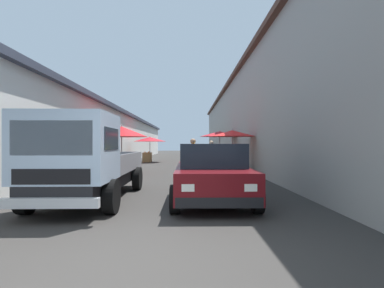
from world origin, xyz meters
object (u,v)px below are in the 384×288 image
(delivery_truck, at_px, (81,162))
(plastic_stool, at_px, (190,162))
(fruit_stall_far_right, at_px, (232,141))
(vendor_by_crates, at_px, (211,153))
(fruit_stall_far_left, at_px, (220,137))
(fruit_stall_mid_lane, at_px, (122,135))
(vendor_in_shade, at_px, (193,156))
(fruit_stall_near_left, at_px, (149,142))
(hatchback_car, at_px, (211,172))

(delivery_truck, distance_m, plastic_stool, 11.64)
(fruit_stall_far_right, height_order, vendor_by_crates, fruit_stall_far_right)
(fruit_stall_far_left, distance_m, plastic_stool, 2.91)
(fruit_stall_far_left, bearing_deg, vendor_by_crates, 164.89)
(fruit_stall_mid_lane, relative_size, delivery_truck, 0.51)
(delivery_truck, xyz_separation_m, vendor_by_crates, (9.69, -3.78, -0.09))
(vendor_in_shade, xyz_separation_m, plastic_stool, (6.44, 0.12, -0.64))
(fruit_stall_far_left, xyz_separation_m, fruit_stall_mid_lane, (-5.52, 5.36, -0.03))
(fruit_stall_far_right, bearing_deg, fruit_stall_near_left, 30.86)
(fruit_stall_far_left, distance_m, vendor_by_crates, 3.23)
(vendor_in_shade, bearing_deg, fruit_stall_far_right, -40.29)
(hatchback_car, distance_m, delivery_truck, 3.14)
(vendor_by_crates, bearing_deg, fruit_stall_near_left, 34.87)
(fruit_stall_far_right, height_order, vendor_in_shade, fruit_stall_far_right)
(vendor_by_crates, xyz_separation_m, plastic_stool, (1.65, 1.25, -0.62))
(fruit_stall_near_left, distance_m, fruit_stall_mid_lane, 8.94)
(fruit_stall_far_right, xyz_separation_m, fruit_stall_near_left, (8.86, 5.29, -0.02))
(fruit_stall_near_left, xyz_separation_m, plastic_stool, (-4.74, -3.20, -1.27))
(plastic_stool, bearing_deg, hatchback_car, -177.20)
(fruit_stall_far_left, distance_m, hatchback_car, 12.12)
(plastic_stool, bearing_deg, fruit_stall_near_left, 34.04)
(delivery_truck, bearing_deg, vendor_in_shade, -28.37)
(fruit_stall_far_right, xyz_separation_m, delivery_truck, (-7.23, 4.62, -0.58))
(hatchback_car, xyz_separation_m, delivery_truck, (-0.70, 3.05, 0.30))
(fruit_stall_far_left, height_order, fruit_stall_mid_lane, fruit_stall_far_left)
(fruit_stall_near_left, height_order, delivery_truck, fruit_stall_near_left)
(fruit_stall_mid_lane, bearing_deg, fruit_stall_far_right, -89.16)
(fruit_stall_near_left, distance_m, vendor_by_crates, 7.82)
(fruit_stall_near_left, height_order, fruit_stall_mid_lane, fruit_stall_mid_lane)
(hatchback_car, bearing_deg, vendor_by_crates, -4.67)
(fruit_stall_near_left, relative_size, fruit_stall_far_left, 0.96)
(fruit_stall_near_left, bearing_deg, vendor_by_crates, -145.13)
(fruit_stall_near_left, distance_m, fruit_stall_far_left, 6.28)
(fruit_stall_far_right, distance_m, fruit_stall_far_left, 5.45)
(fruit_stall_mid_lane, relative_size, hatchback_car, 0.64)
(fruit_stall_far_right, distance_m, hatchback_car, 6.77)
(fruit_stall_near_left, relative_size, vendor_by_crates, 1.60)
(fruit_stall_far_left, xyz_separation_m, vendor_in_shade, (-7.76, 1.94, -0.93))
(vendor_in_shade, bearing_deg, fruit_stall_mid_lane, 56.75)
(fruit_stall_mid_lane, height_order, vendor_in_shade, fruit_stall_mid_lane)
(fruit_stall_far_right, xyz_separation_m, vendor_by_crates, (2.46, 0.84, -0.67))
(delivery_truck, bearing_deg, fruit_stall_far_right, -32.57)
(delivery_truck, bearing_deg, hatchback_car, -77.09)
(fruit_stall_far_left, distance_m, fruit_stall_mid_lane, 7.69)
(fruit_stall_far_left, bearing_deg, fruit_stall_near_left, 57.00)
(fruit_stall_near_left, xyz_separation_m, hatchback_car, (-15.38, -3.72, -0.86))
(fruit_stall_far_right, bearing_deg, fruit_stall_far_left, 0.34)
(hatchback_car, bearing_deg, plastic_stool, 2.80)
(vendor_in_shade, bearing_deg, hatchback_car, -174.61)
(fruit_stall_far_right, relative_size, hatchback_car, 0.58)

